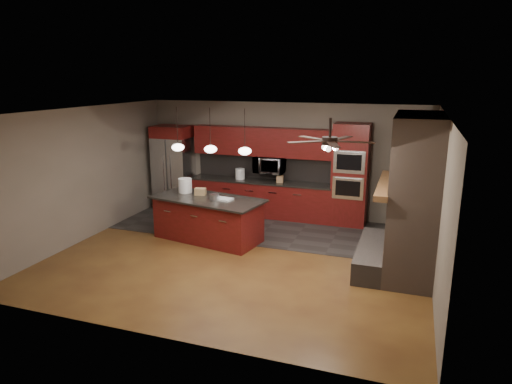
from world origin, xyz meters
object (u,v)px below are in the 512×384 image
at_px(paint_tray, 224,199).
at_px(microwave, 269,165).
at_px(counter_bucket, 240,174).
at_px(counter_box, 280,179).
at_px(white_bucket, 185,186).
at_px(oven_tower, 350,175).
at_px(kitchen_island, 208,219).
at_px(cardboard_box, 200,191).
at_px(refrigerator, 174,168).
at_px(paint_can, 214,197).

bearing_deg(paint_tray, microwave, 89.94).
xyz_separation_m(microwave, counter_bucket, (-0.75, -0.05, -0.27)).
bearing_deg(counter_box, counter_bucket, 169.79).
bearing_deg(paint_tray, white_bucket, 172.68).
bearing_deg(oven_tower, kitchen_island, -143.25).
bearing_deg(counter_bucket, paint_tray, -78.47).
xyz_separation_m(microwave, paint_tray, (-0.33, -2.10, -0.36)).
relative_size(kitchen_island, paint_tray, 7.05).
bearing_deg(white_bucket, oven_tower, 27.43).
height_order(cardboard_box, counter_box, counter_box).
distance_m(oven_tower, counter_bucket, 2.73).
xyz_separation_m(kitchen_island, cardboard_box, (-0.26, 0.20, 0.53)).
height_order(oven_tower, refrigerator, oven_tower).
bearing_deg(kitchen_island, paint_tray, 5.55).
xyz_separation_m(microwave, paint_can, (-0.51, -2.17, -0.31)).
distance_m(oven_tower, refrigerator, 4.56).
relative_size(white_bucket, cardboard_box, 1.38).
xyz_separation_m(paint_can, cardboard_box, (-0.47, 0.30, 0.01)).
xyz_separation_m(paint_tray, counter_box, (0.64, 2.00, 0.05)).
bearing_deg(paint_tray, kitchen_island, -176.13).
distance_m(cardboard_box, counter_box, 2.18).
relative_size(paint_can, cardboard_box, 0.87).
distance_m(counter_bucket, counter_box, 1.06).
bearing_deg(counter_bucket, counter_box, -2.71).
height_order(kitchen_island, paint_tray, paint_tray).
height_order(microwave, counter_box, microwave).
xyz_separation_m(paint_can, counter_box, (0.81, 2.07, 0.00)).
bearing_deg(paint_can, white_bucket, 156.63).
bearing_deg(refrigerator, cardboard_box, -47.17).
bearing_deg(cardboard_box, microwave, 51.44).
relative_size(paint_can, counter_box, 1.15).
xyz_separation_m(refrigerator, paint_tray, (2.25, -1.97, -0.15)).
bearing_deg(paint_can, cardboard_box, 147.13).
xyz_separation_m(refrigerator, kitchen_island, (1.87, -1.94, -0.62)).
bearing_deg(paint_can, paint_tray, 22.22).
bearing_deg(cardboard_box, paint_tray, -30.83).
xyz_separation_m(cardboard_box, counter_bucket, (0.22, 1.82, 0.04)).
height_order(oven_tower, microwave, oven_tower).
bearing_deg(white_bucket, counter_box, 45.28).
distance_m(kitchen_island, paint_tray, 0.61).
height_order(paint_can, counter_bucket, counter_bucket).
height_order(paint_can, paint_tray, paint_can).
distance_m(oven_tower, cardboard_box, 3.47).
bearing_deg(kitchen_island, counter_box, 73.23).
bearing_deg(kitchen_island, oven_tower, 47.39).
height_order(microwave, counter_bucket, microwave).
bearing_deg(cardboard_box, paint_can, -43.89).
bearing_deg(kitchen_island, cardboard_box, 153.36).
height_order(cardboard_box, counter_bucket, counter_bucket).
relative_size(oven_tower, cardboard_box, 10.42).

